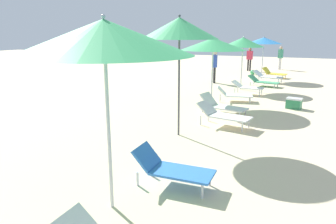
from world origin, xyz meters
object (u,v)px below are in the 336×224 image
(lounger_sixth_inland, at_px, (247,87))
(lounger_farthest_shoreside, at_px, (274,73))
(lounger_fourth_shoreside, at_px, (223,114))
(lounger_fifth_shoreside, at_px, (234,94))
(umbrella_fourth, at_px, (179,28))
(lounger_third_shoreside, at_px, (171,168))
(person_walking_near, at_px, (215,64))
(umbrella_fifth, at_px, (213,44))
(person_walking_far, at_px, (281,55))
(lounger_fifth_inland, at_px, (222,105))
(cooler_box, at_px, (294,103))
(umbrella_third, at_px, (104,38))
(lounger_farthest_inland, at_px, (267,76))
(beach_ball, at_px, (253,72))
(person_walking_mid, at_px, (250,57))
(lounger_sixth_shoreside, at_px, (263,81))
(umbrella_sixth, at_px, (243,42))
(umbrella_farthest, at_px, (264,41))

(lounger_sixth_inland, distance_m, lounger_farthest_shoreside, 5.88)
(lounger_fourth_shoreside, height_order, lounger_fifth_shoreside, lounger_fourth_shoreside)
(umbrella_fourth, bearing_deg, lounger_farthest_shoreside, 85.37)
(lounger_third_shoreside, bearing_deg, person_walking_near, 100.45)
(umbrella_fifth, height_order, lounger_fifth_shoreside, umbrella_fifth)
(lounger_fourth_shoreside, distance_m, umbrella_fifth, 3.30)
(person_walking_far, bearing_deg, person_walking_near, 94.25)
(lounger_fifth_inland, bearing_deg, lounger_sixth_inland, 100.23)
(lounger_fifth_shoreside, relative_size, cooler_box, 2.63)
(lounger_third_shoreside, relative_size, lounger_fifth_shoreside, 0.96)
(umbrella_third, bearing_deg, lounger_fifth_shoreside, 90.44)
(lounger_fifth_shoreside, bearing_deg, lounger_farthest_inland, 70.75)
(umbrella_third, bearing_deg, lounger_farthest_shoreside, 87.91)
(beach_ball, bearing_deg, lounger_farthest_shoreside, -35.23)
(lounger_farthest_shoreside, bearing_deg, person_walking_near, -116.75)
(lounger_fifth_inland, bearing_deg, umbrella_third, -78.30)
(lounger_fifth_shoreside, xyz_separation_m, lounger_sixth_inland, (0.20, 1.60, 0.05))
(lounger_third_shoreside, bearing_deg, beach_ball, 92.57)
(lounger_fifth_inland, bearing_deg, person_walking_mid, 108.49)
(lounger_farthest_inland, height_order, person_walking_near, person_walking_near)
(person_walking_near, height_order, beach_ball, person_walking_near)
(lounger_farthest_shoreside, relative_size, beach_ball, 4.66)
(lounger_fifth_inland, height_order, beach_ball, lounger_fifth_inland)
(person_walking_far, xyz_separation_m, beach_ball, (-1.25, -3.75, -0.84))
(lounger_sixth_shoreside, xyz_separation_m, lounger_sixth_inland, (-0.30, -2.50, 0.08))
(lounger_third_shoreside, height_order, lounger_fifth_shoreside, lounger_third_shoreside)
(umbrella_sixth, distance_m, cooler_box, 4.46)
(cooler_box, bearing_deg, umbrella_farthest, 107.05)
(person_walking_mid, bearing_deg, umbrella_fifth, 22.87)
(lounger_third_shoreside, relative_size, lounger_farthest_shoreside, 0.97)
(lounger_fourth_shoreside, bearing_deg, person_walking_near, 117.66)
(lounger_fifth_shoreside, distance_m, person_walking_mid, 10.49)
(lounger_fourth_shoreside, relative_size, lounger_farthest_shoreside, 1.10)
(umbrella_fifth, xyz_separation_m, cooler_box, (2.78, 0.60, -1.98))
(umbrella_fifth, bearing_deg, person_walking_mid, 93.62)
(lounger_sixth_shoreside, distance_m, lounger_farthest_shoreside, 3.37)
(umbrella_third, relative_size, cooler_box, 5.13)
(umbrella_fifth, bearing_deg, person_walking_near, 105.13)
(lounger_fifth_inland, height_order, person_walking_near, person_walking_near)
(lounger_third_shoreside, height_order, lounger_sixth_shoreside, lounger_third_shoreside)
(lounger_sixth_inland, distance_m, cooler_box, 2.76)
(umbrella_farthest, bearing_deg, lounger_farthest_shoreside, 58.93)
(lounger_fifth_inland, bearing_deg, lounger_third_shoreside, -72.51)
(person_walking_far, height_order, cooler_box, person_walking_far)
(umbrella_sixth, height_order, person_walking_mid, umbrella_sixth)
(umbrella_sixth, bearing_deg, person_walking_near, 141.48)
(lounger_fourth_shoreside, bearing_deg, lounger_farthest_inland, 99.34)
(lounger_fourth_shoreside, relative_size, lounger_fifth_inland, 0.97)
(umbrella_farthest, bearing_deg, person_walking_near, -130.62)
(lounger_fifth_shoreside, height_order, lounger_fifth_inland, lounger_fifth_inland)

